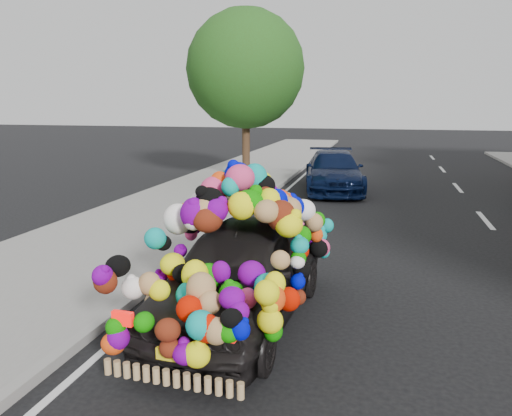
% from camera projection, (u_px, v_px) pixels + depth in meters
% --- Properties ---
extents(ground, '(100.00, 100.00, 0.00)m').
position_uv_depth(ground, '(313.00, 274.00, 8.49)').
color(ground, black).
rests_on(ground, ground).
extents(sidewalk, '(4.00, 60.00, 0.12)m').
position_uv_depth(sidewalk, '(89.00, 252.00, 9.52)').
color(sidewalk, gray).
rests_on(sidewalk, ground).
extents(kerb, '(0.15, 60.00, 0.13)m').
position_uv_depth(kerb, '(184.00, 260.00, 9.05)').
color(kerb, gray).
rests_on(kerb, ground).
extents(tree_near_sidewalk, '(4.20, 4.20, 6.13)m').
position_uv_depth(tree_near_sidewalk, '(246.00, 69.00, 17.59)').
color(tree_near_sidewalk, '#332114').
rests_on(tree_near_sidewalk, ground).
extents(plush_art_car, '(2.18, 4.22, 1.98)m').
position_uv_depth(plush_art_car, '(241.00, 247.00, 6.52)').
color(plush_art_car, black).
rests_on(plush_art_car, ground).
extents(navy_sedan, '(2.49, 4.69, 1.29)m').
position_uv_depth(navy_sedan, '(334.00, 171.00, 16.47)').
color(navy_sedan, black).
rests_on(navy_sedan, ground).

